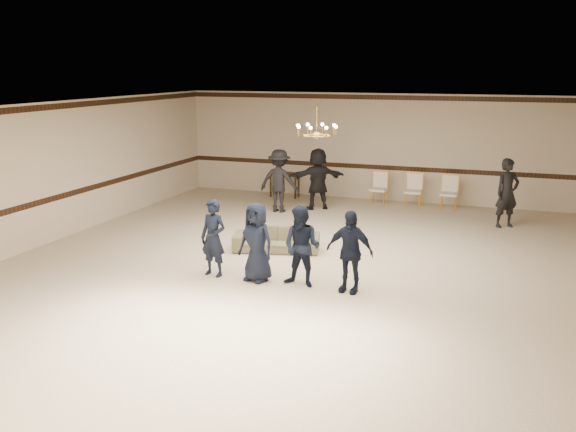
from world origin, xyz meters
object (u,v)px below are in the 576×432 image
Objects in this scene: chandelier at (317,120)px; console_table at (285,185)px; boy_d at (350,251)px; banquet_chair_left at (379,189)px; settee at (276,239)px; banquet_chair_right at (449,194)px; boy_c at (302,247)px; adult_mid at (318,179)px; adult_right at (507,193)px; boy_a at (213,238)px; boy_b at (257,242)px; adult_left at (279,181)px; banquet_chair_mid at (413,191)px.

chandelier reaches higher than console_table.
boy_d is 1.56× the size of banquet_chair_left.
console_table is at bearing 125.22° from boy_d.
banquet_chair_right is (3.14, 5.43, 0.21)m from settee.
console_table is at bearing 118.68° from boy_c.
adult_mid is at bearing 111.07° from boy_c.
boy_a is at bearing -166.90° from adult_right.
settee is at bearing 128.67° from boy_c.
boy_b is 1.00× the size of boy_c.
settee is 3.94m from adult_left.
settee is at bearing -113.92° from banquet_chair_mid.
adult_right is at bearing 68.40° from boy_b.
banquet_chair_left and banquet_chair_right have the same top height.
chandelier is at bearing -66.88° from console_table.
boy_b is 0.86× the size of adult_right.
banquet_chair_left is (-1.02, 7.42, -0.27)m from boy_d.
boy_d is at bearing 6.42° from boy_c.
boy_a is 1.00× the size of boy_c.
adult_right is at bearing -41.81° from banquet_chair_right.
adult_mid is 5.12m from adult_right.
adult_mid is at bearing 139.90° from adult_right.
boy_b and boy_d have the same top height.
adult_left is at bearing -155.40° from banquet_chair_mid.
banquet_chair_left is (0.78, 7.42, -0.27)m from boy_b.
banquet_chair_left is (-3.56, 1.46, -0.39)m from adult_right.
banquet_chair_left is (1.54, 1.06, -0.39)m from adult_mid.
boy_b is at bearing -161.64° from adult_right.
adult_left is at bearing 6.64° from adult_mid.
adult_left is 1.00× the size of adult_right.
banquet_chair_mid is (-2.56, 1.46, -0.39)m from adult_right.
banquet_chair_mid is 4.01m from console_table.
adult_left is at bearing -157.15° from banquet_chair_right.
adult_left is 1.81× the size of banquet_chair_left.
adult_right is (5.24, 5.96, 0.12)m from boy_a.
boy_a is at bearing -172.59° from boy_d.
chandelier reaches higher than adult_right.
adult_left is at bearing -140.04° from banquet_chair_left.
adult_left is at bearing 107.27° from boy_a.
adult_left reaches higher than banquet_chair_mid.
settee is (-0.36, 1.99, -0.48)m from boy_b.
chandelier is at bearing -171.55° from adult_right.
chandelier is at bearing 128.22° from boy_d.
boy_d is (2.70, 0.00, 0.00)m from boy_a.
banquet_chair_mid is 1.06× the size of console_table.
console_table is (-1.32, 7.62, -0.37)m from boy_a.
boy_b is at bearing 65.61° from adult_mid.
banquet_chair_left is (-0.12, 7.42, -0.27)m from boy_c.
boy_a is 7.74m from console_table.
boy_b is at bearing 107.68° from adult_left.
boy_c reaches higher than settee.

